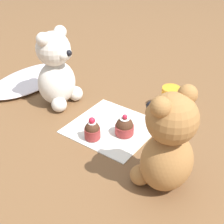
{
  "coord_description": "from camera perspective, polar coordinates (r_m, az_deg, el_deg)",
  "views": [
    {
      "loc": [
        -0.61,
        -0.44,
        0.55
      ],
      "look_at": [
        0.0,
        0.0,
        0.06
      ],
      "focal_mm": 50.0,
      "sensor_mm": 36.0,
      "label": 1
    }
  ],
  "objects": [
    {
      "name": "knitted_placemat",
      "position": [
        0.92,
        0.0,
        -2.75
      ],
      "size": [
        0.23,
        0.23,
        0.01
      ],
      "primitive_type": "cube",
      "color": "silver",
      "rests_on": "ground_plane"
    },
    {
      "name": "cupcake_near_tan_bear",
      "position": [
        0.88,
        2.3,
        -2.73
      ],
      "size": [
        0.05,
        0.05,
        0.06
      ],
      "color": "#993333",
      "rests_on": "knitted_placemat"
    },
    {
      "name": "teddy_bear_tan",
      "position": [
        0.69,
        10.12,
        -5.81
      ],
      "size": [
        0.15,
        0.14,
        0.25
      ],
      "rotation": [
        0.0,
        0.0,
        2.86
      ],
      "color": "#A3703D",
      "rests_on": "ground_plane"
    },
    {
      "name": "cupcake_near_cream_bear",
      "position": [
        0.87,
        -3.62,
        -3.33
      ],
      "size": [
        0.05,
        0.05,
        0.07
      ],
      "color": "#993333",
      "rests_on": "knitted_placemat"
    },
    {
      "name": "tulle_cloth",
      "position": [
        1.2,
        -14.83,
        5.76
      ],
      "size": [
        0.34,
        0.18,
        0.03
      ],
      "primitive_type": "ellipsoid",
      "color": "silver",
      "rests_on": "ground_plane"
    },
    {
      "name": "teddy_bear_cream",
      "position": [
        1.01,
        -10.12,
        7.39
      ],
      "size": [
        0.13,
        0.13,
        0.25
      ],
      "rotation": [
        0.0,
        0.0,
        0.05
      ],
      "color": "silver",
      "rests_on": "ground_plane"
    },
    {
      "name": "ground_plane",
      "position": [
        0.93,
        0.0,
        -2.9
      ],
      "size": [
        4.0,
        4.0,
        0.0
      ],
      "primitive_type": "plane",
      "color": "brown"
    },
    {
      "name": "juice_glass",
      "position": [
        1.01,
        10.61,
        2.47
      ],
      "size": [
        0.06,
        0.06,
        0.08
      ],
      "primitive_type": "cylinder",
      "color": "orange",
      "rests_on": "ground_plane"
    }
  ]
}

